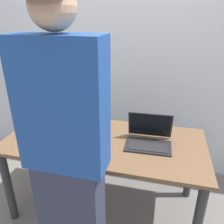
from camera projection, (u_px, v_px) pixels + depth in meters
ground_plane at (105, 205)px, 2.09m from camera, size 8.00×8.00×0.00m
desk at (105, 151)px, 1.85m from camera, size 1.59×0.75×0.71m
laptop at (149, 137)px, 1.74m from camera, size 0.36×0.29×0.23m
beer_bottle_brown at (70, 110)px, 2.05m from camera, size 0.08×0.08×0.31m
beer_bottle_green at (72, 116)px, 1.99m from camera, size 0.06×0.06×0.27m
beer_bottle_dark at (85, 112)px, 2.01m from camera, size 0.07×0.07×0.31m
person_figure at (67, 162)px, 1.17m from camera, size 0.42×0.27×1.79m
back_wall at (125, 50)px, 2.28m from camera, size 6.00×0.10×2.60m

